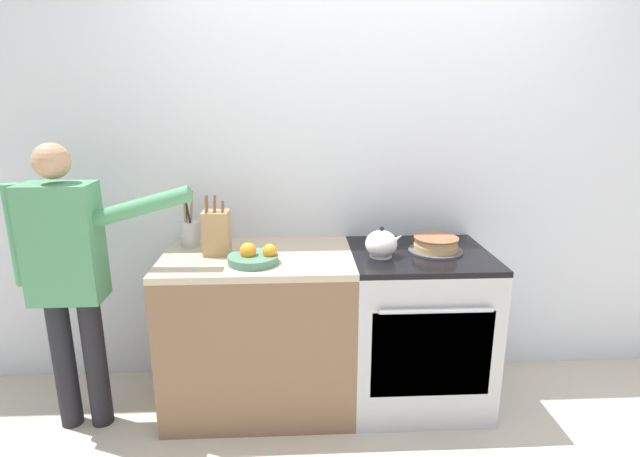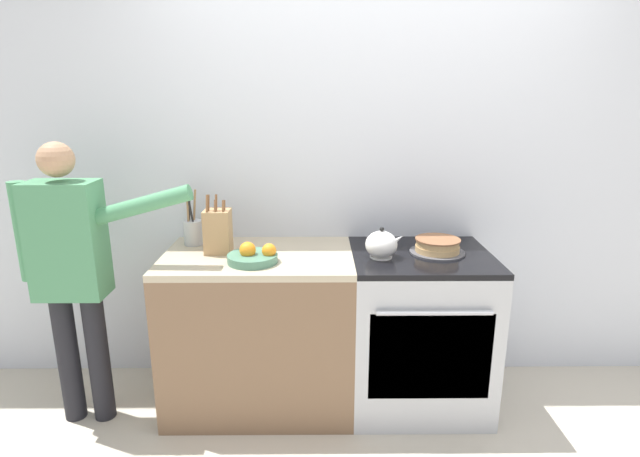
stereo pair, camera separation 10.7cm
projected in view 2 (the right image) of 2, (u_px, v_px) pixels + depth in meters
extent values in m
plane|color=beige|center=(377.00, 435.00, 2.59)|extent=(16.00, 16.00, 0.00)
cube|color=silver|center=(370.00, 166.00, 2.90)|extent=(8.00, 0.04, 2.60)
cube|color=brown|center=(260.00, 332.00, 2.79)|extent=(1.01, 0.66, 0.85)
cube|color=#BCAD8E|center=(258.00, 257.00, 2.67)|extent=(1.01, 0.66, 0.03)
cube|color=#B7BABF|center=(417.00, 331.00, 2.80)|extent=(0.75, 0.66, 0.85)
cube|color=black|center=(430.00, 357.00, 2.48)|extent=(0.61, 0.01, 0.47)
cylinder|color=#B7BABF|center=(435.00, 313.00, 2.39)|extent=(0.56, 0.02, 0.02)
cube|color=black|center=(422.00, 256.00, 2.68)|extent=(0.75, 0.66, 0.03)
cylinder|color=#4C4C51|center=(437.00, 252.00, 2.68)|extent=(0.29, 0.29, 0.01)
cylinder|color=tan|center=(437.00, 248.00, 2.68)|extent=(0.23, 0.23, 0.03)
cylinder|color=tan|center=(438.00, 243.00, 2.67)|extent=(0.23, 0.23, 0.03)
cylinder|color=brown|center=(438.00, 239.00, 2.67)|extent=(0.24, 0.24, 0.01)
cylinder|color=white|center=(381.00, 257.00, 2.61)|extent=(0.12, 0.12, 0.01)
ellipsoid|color=white|center=(381.00, 244.00, 2.60)|extent=(0.17, 0.17, 0.14)
cone|color=white|center=(397.00, 240.00, 2.59)|extent=(0.08, 0.04, 0.07)
sphere|color=black|center=(382.00, 229.00, 2.57)|extent=(0.02, 0.02, 0.02)
cube|color=tan|center=(218.00, 231.00, 2.67)|extent=(0.14, 0.13, 0.23)
cylinder|color=brown|center=(207.00, 204.00, 2.59)|extent=(0.01, 0.04, 0.09)
cylinder|color=brown|center=(215.00, 206.00, 2.60)|extent=(0.01, 0.03, 0.06)
cylinder|color=brown|center=(223.00, 206.00, 2.60)|extent=(0.01, 0.03, 0.06)
cylinder|color=brown|center=(208.00, 203.00, 2.62)|extent=(0.01, 0.04, 0.09)
cylinder|color=brown|center=(216.00, 203.00, 2.62)|extent=(0.01, 0.04, 0.09)
cylinder|color=brown|center=(224.00, 205.00, 2.63)|extent=(0.01, 0.03, 0.06)
cylinder|color=#B7BABF|center=(193.00, 233.00, 2.82)|extent=(0.10, 0.10, 0.14)
cylinder|color=black|center=(189.00, 214.00, 2.80)|extent=(0.03, 0.03, 0.26)
cylinder|color=#A37A51|center=(188.00, 213.00, 2.78)|extent=(0.02, 0.07, 0.27)
cylinder|color=#A37A51|center=(194.00, 213.00, 2.81)|extent=(0.04, 0.03, 0.27)
cylinder|color=black|center=(191.00, 213.00, 2.77)|extent=(0.05, 0.01, 0.28)
cylinder|color=#4C7F66|center=(253.00, 258.00, 2.54)|extent=(0.26, 0.26, 0.04)
sphere|color=orange|center=(248.00, 250.00, 2.52)|extent=(0.08, 0.08, 0.08)
sphere|color=orange|center=(269.00, 251.00, 2.52)|extent=(0.07, 0.07, 0.07)
cylinder|color=black|center=(68.00, 358.00, 2.64)|extent=(0.11, 0.11, 0.71)
cylinder|color=black|center=(99.00, 358.00, 2.64)|extent=(0.11, 0.11, 0.71)
cube|color=#4C8E60|center=(67.00, 240.00, 2.47)|extent=(0.34, 0.20, 0.59)
cylinder|color=#4C8E60|center=(23.00, 232.00, 2.46)|extent=(0.08, 0.08, 0.50)
cylinder|color=#4C8E60|center=(141.00, 205.00, 2.43)|extent=(0.50, 0.08, 0.21)
sphere|color=tan|center=(56.00, 159.00, 2.37)|extent=(0.17, 0.17, 0.17)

